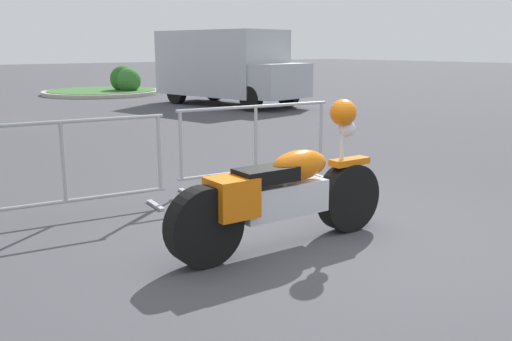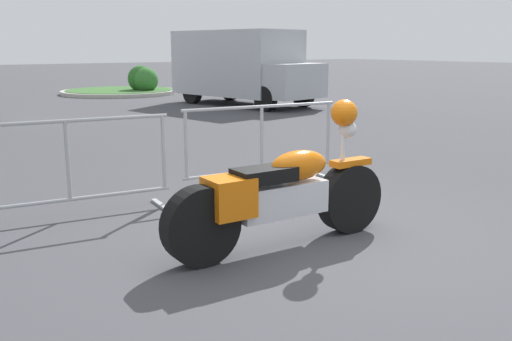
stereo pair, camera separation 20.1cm
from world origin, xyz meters
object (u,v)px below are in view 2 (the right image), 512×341
object	(u,v)px
crowd_barrier_far	(262,144)
delivery_van	(241,65)
motorcycle	(282,194)
crowd_barrier_near	(68,167)

from	to	relation	value
crowd_barrier_far	delivery_van	size ratio (longest dim) A/B	0.42
motorcycle	delivery_van	distance (m)	13.26
delivery_van	motorcycle	bearing A→B (deg)	-42.43
delivery_van	crowd_barrier_near	bearing A→B (deg)	-52.59
crowd_barrier_near	crowd_barrier_far	size ratio (longest dim) A/B	1.00
motorcycle	crowd_barrier_near	distance (m)	2.42
crowd_barrier_near	crowd_barrier_far	xyz separation A→B (m)	(2.56, 0.00, 0.00)
motorcycle	delivery_van	size ratio (longest dim) A/B	0.45
crowd_barrier_near	delivery_van	xyz separation A→B (m)	(8.42, 9.09, 0.69)
motorcycle	crowd_barrier_far	world-z (taller)	motorcycle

